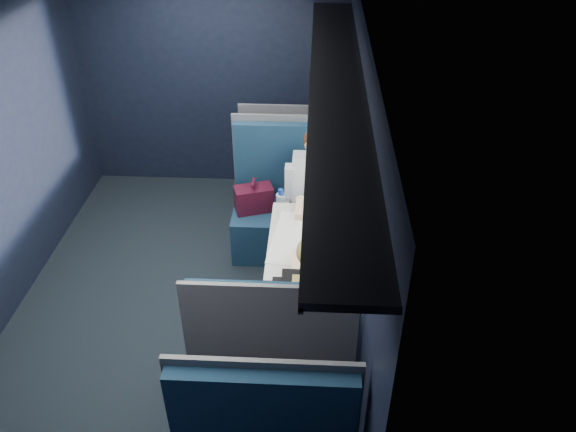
# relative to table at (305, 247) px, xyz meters

# --- Properties ---
(ground) EXTENTS (2.80, 4.20, 0.01)m
(ground) POSITION_rel_table_xyz_m (-1.03, 0.00, -0.67)
(ground) COLOR black
(room_shell) EXTENTS (3.00, 4.40, 2.40)m
(room_shell) POSITION_rel_table_xyz_m (-1.01, 0.00, 0.81)
(room_shell) COLOR black
(room_shell) RESTS_ON ground
(table) EXTENTS (0.62, 1.00, 0.74)m
(table) POSITION_rel_table_xyz_m (0.00, 0.00, 0.00)
(table) COLOR #54565E
(table) RESTS_ON ground
(seat_bay_near) EXTENTS (1.04, 0.62, 1.26)m
(seat_bay_near) POSITION_rel_table_xyz_m (-0.20, 0.87, -0.24)
(seat_bay_near) COLOR #0D233C
(seat_bay_near) RESTS_ON ground
(seat_bay_far) EXTENTS (1.04, 0.62, 1.26)m
(seat_bay_far) POSITION_rel_table_xyz_m (-0.18, -0.87, -0.25)
(seat_bay_far) COLOR #0D233C
(seat_bay_far) RESTS_ON ground
(seat_row_front) EXTENTS (1.04, 0.51, 1.16)m
(seat_row_front) POSITION_rel_table_xyz_m (-0.18, 1.80, -0.25)
(seat_row_front) COLOR #0D233C
(seat_row_front) RESTS_ON ground
(man) EXTENTS (0.53, 0.56, 1.32)m
(man) POSITION_rel_table_xyz_m (0.07, 0.70, 0.06)
(man) COLOR black
(man) RESTS_ON ground
(woman) EXTENTS (0.53, 0.56, 1.32)m
(woman) POSITION_rel_table_xyz_m (0.07, -0.71, 0.06)
(woman) COLOR black
(woman) RESTS_ON ground
(papers) EXTENTS (0.55, 0.74, 0.01)m
(papers) POSITION_rel_table_xyz_m (-0.01, -0.00, 0.08)
(papers) COLOR white
(papers) RESTS_ON table
(laptop) EXTENTS (0.30, 0.34, 0.22)m
(laptop) POSITION_rel_table_xyz_m (0.23, 0.06, 0.14)
(laptop) COLOR silver
(laptop) RESTS_ON table
(bottle_small) EXTENTS (0.07, 0.07, 0.23)m
(bottle_small) POSITION_rel_table_xyz_m (0.28, 0.42, 0.18)
(bottle_small) COLOR silver
(bottle_small) RESTS_ON table
(cup) EXTENTS (0.08, 0.08, 0.10)m
(cup) POSITION_rel_table_xyz_m (0.28, 0.37, 0.13)
(cup) COLOR white
(cup) RESTS_ON table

